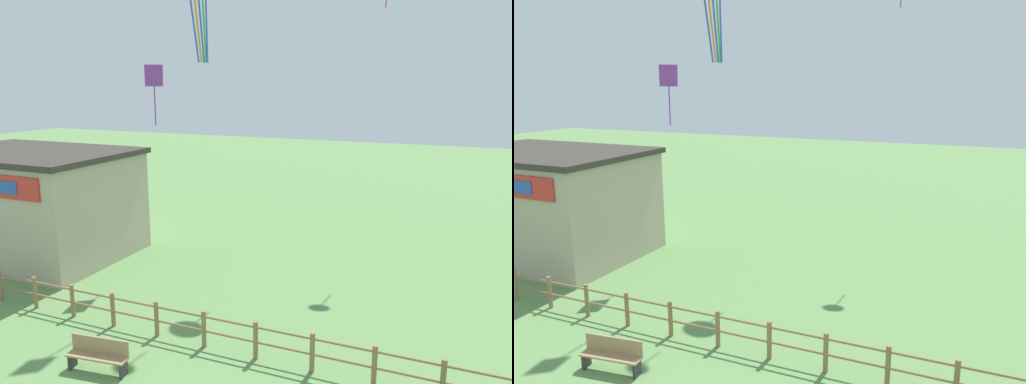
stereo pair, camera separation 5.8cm
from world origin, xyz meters
TOP-DOWN VIEW (x-y plane):
  - wooden_fence at (0.00, 5.62)m, footprint 18.58×0.14m
  - seaside_building at (-12.14, 10.08)m, footprint 8.85×6.16m
  - park_bench_near_fence at (-2.88, 3.37)m, footprint 1.79×0.61m
  - kite_purple_streamer at (-5.92, 11.01)m, footprint 0.92×0.89m

SIDE VIEW (x-z plane):
  - park_bench_near_fence at x=-2.88m, z-range 0.04..0.98m
  - wooden_fence at x=0.00m, z-range 0.07..1.22m
  - seaside_building at x=-12.14m, z-range 0.01..4.80m
  - kite_purple_streamer at x=-5.92m, z-range 6.57..8.98m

